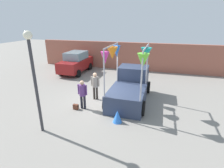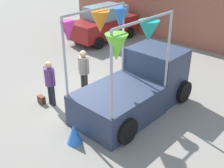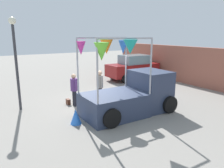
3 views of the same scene
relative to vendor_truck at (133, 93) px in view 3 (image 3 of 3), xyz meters
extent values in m
plane|color=gray|center=(-1.49, -0.88, -0.90)|extent=(60.00, 60.00, 0.00)
cube|color=#2D3851|center=(0.01, -1.00, -0.40)|extent=(1.90, 2.60, 1.00)
cube|color=#2D3851|center=(0.01, 1.00, 0.00)|extent=(1.80, 1.40, 1.80)
cube|color=#8CB2C6|center=(0.01, 1.00, 0.45)|extent=(1.76, 1.37, 0.60)
cylinder|color=black|center=(-0.94, 1.35, -0.52)|extent=(0.22, 0.76, 0.76)
cylinder|color=black|center=(0.96, 1.35, -0.52)|extent=(0.22, 0.76, 0.76)
cylinder|color=black|center=(-0.94, -1.70, -0.52)|extent=(0.22, 0.76, 0.76)
cylinder|color=black|center=(0.96, -1.70, -0.52)|extent=(0.22, 0.76, 0.76)
cylinder|color=#A5A5AD|center=(-0.86, 0.22, 1.24)|extent=(0.07, 0.07, 2.30)
cylinder|color=#A5A5AD|center=(0.88, 0.22, 1.24)|extent=(0.07, 0.07, 2.30)
cylinder|color=#A5A5AD|center=(-0.86, -2.22, 1.24)|extent=(0.07, 0.07, 2.30)
cylinder|color=#A5A5AD|center=(0.88, -2.22, 1.24)|extent=(0.07, 0.07, 2.30)
cylinder|color=#A5A5AD|center=(-0.86, -1.00, 2.39)|extent=(0.07, 2.44, 0.07)
cylinder|color=#A5A5AD|center=(0.88, -1.00, 2.39)|extent=(0.07, 2.44, 0.07)
cone|color=#D83399|center=(-0.86, -2.05, 1.98)|extent=(0.46, 0.46, 0.56)
cone|color=#66CC33|center=(0.88, -2.05, 1.96)|extent=(0.66, 0.66, 0.63)
cone|color=orange|center=(-0.86, -0.83, 2.00)|extent=(0.60, 0.60, 0.64)
cone|color=teal|center=(0.88, -0.83, 2.08)|extent=(0.77, 0.77, 0.53)
cone|color=blue|center=(-0.86, 0.05, 1.95)|extent=(0.53, 0.53, 0.63)
cube|color=maroon|center=(-5.82, 4.37, -0.13)|extent=(1.70, 4.00, 0.90)
cube|color=#72939E|center=(-5.82, 4.52, 0.65)|extent=(1.50, 2.10, 0.66)
cylinder|color=black|center=(-6.67, 5.62, -0.58)|extent=(0.18, 0.64, 0.64)
cylinder|color=black|center=(-4.97, 5.62, -0.58)|extent=(0.18, 0.64, 0.64)
cylinder|color=black|center=(-6.67, 3.12, -0.58)|extent=(0.18, 0.64, 0.64)
cylinder|color=black|center=(-4.97, 3.12, -0.58)|extent=(0.18, 0.64, 0.64)
cylinder|color=black|center=(-2.28, -1.89, -0.52)|extent=(0.13, 0.13, 0.76)
cylinder|color=black|center=(-2.10, -1.89, -0.52)|extent=(0.13, 0.13, 0.76)
cylinder|color=#593372|center=(-2.19, -1.89, 0.16)|extent=(0.34, 0.34, 0.60)
sphere|color=tan|center=(-2.19, -1.89, 0.57)|extent=(0.23, 0.23, 0.23)
cylinder|color=#593372|center=(-2.41, -1.89, 0.19)|extent=(0.09, 0.09, 0.54)
cylinder|color=#593372|center=(-1.97, -1.89, 0.19)|extent=(0.09, 0.09, 0.54)
cylinder|color=#2D2823|center=(-2.08, -0.58, -0.51)|extent=(0.13, 0.13, 0.79)
cylinder|color=#2D2823|center=(-1.90, -0.58, -0.51)|extent=(0.13, 0.13, 0.79)
cylinder|color=gray|center=(-1.99, -0.58, 0.21)|extent=(0.34, 0.34, 0.63)
sphere|color=tan|center=(-1.99, -0.58, 0.64)|extent=(0.24, 0.24, 0.24)
cylinder|color=gray|center=(-2.21, -0.58, 0.24)|extent=(0.09, 0.09, 0.57)
cylinder|color=gray|center=(-1.77, -0.58, 0.24)|extent=(0.09, 0.09, 0.57)
cube|color=#592D1E|center=(-2.54, -2.09, -0.76)|extent=(0.28, 0.16, 0.28)
cylinder|color=#333338|center=(-3.03, -4.25, 1.02)|extent=(0.12, 0.12, 3.84)
sphere|color=#F2EDCC|center=(-3.03, -4.25, 3.10)|extent=(0.32, 0.32, 0.32)
cube|color=#9E5947|center=(-1.49, 6.83, 0.40)|extent=(18.00, 0.36, 2.60)
cone|color=blue|center=(-0.08, -2.70, -0.60)|extent=(0.55, 0.55, 0.60)
camera|label=1|loc=(1.67, -9.60, 3.57)|focal=28.00mm
camera|label=2|loc=(4.92, -6.57, 4.12)|focal=45.00mm
camera|label=3|loc=(7.48, -5.71, 2.55)|focal=35.00mm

